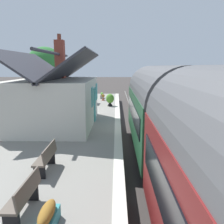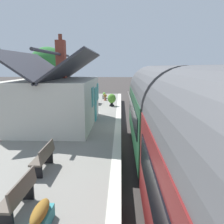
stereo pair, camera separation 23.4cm
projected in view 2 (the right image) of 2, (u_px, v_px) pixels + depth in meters
The scene contains 16 objects.
ground_plane at pixel (138, 141), 13.40m from camera, with size 160.00×160.00×0.00m, color #383330.
platform at pixel (74, 133), 13.46m from camera, with size 32.00×5.57×0.87m, color gray.
platform_edge_coping at pixel (118, 126), 13.27m from camera, with size 32.00×0.36×0.02m, color beige.
rail_near at pixel (166, 140), 13.32m from camera, with size 52.00×0.08×0.14m, color gray.
rail_far at pixel (141, 140), 13.38m from camera, with size 52.00×0.08×0.14m, color gray.
train at pixel (184, 135), 7.04m from camera, with size 16.52×2.73×4.32m.
station_building at pixel (57, 100), 13.50m from camera, with size 6.80×4.57×5.36m.
bench_mid_platform at pixel (96, 99), 21.12m from camera, with size 1.42×0.50×0.88m.
bench_platform_end at pixel (44, 157), 7.61m from camera, with size 1.40×0.43×0.88m.
bench_near_building at pixel (19, 194), 5.38m from camera, with size 1.41×0.45×0.88m.
planter_by_door at pixel (72, 104), 18.61m from camera, with size 0.43×0.43×0.76m.
planter_corner_building at pixel (112, 100), 19.95m from camera, with size 0.70×0.70×1.07m.
planter_edge_far at pixel (40, 218), 4.84m from camera, with size 1.00×0.32×0.57m.
planter_bench_right at pixel (104, 95), 24.87m from camera, with size 1.04×0.32×0.64m.
planter_edge_near at pixel (105, 97), 23.25m from camera, with size 0.32×0.32×0.66m.
tree_far_left at pixel (48, 66), 26.48m from camera, with size 4.05×4.31×6.46m.
Camera 2 is at (-12.85, 1.04, 4.29)m, focal length 36.87 mm.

